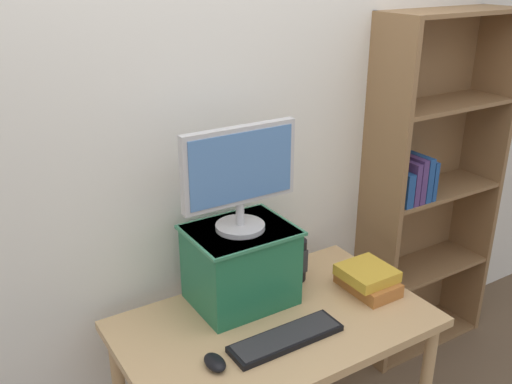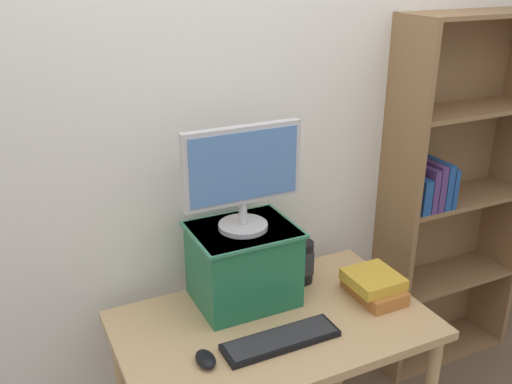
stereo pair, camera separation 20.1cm
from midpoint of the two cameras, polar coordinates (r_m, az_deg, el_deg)
back_wall at (r=2.34m, az=-1.00°, el=5.09°), size 7.00×0.08×2.60m
desk at (r=2.26m, az=4.42°, el=-14.61°), size 1.17×0.71×0.72m
bookshelf_unit at (r=3.01m, az=20.53°, el=-0.40°), size 0.75×0.28×1.78m
riser_box at (r=2.25m, az=1.30°, el=-7.18°), size 0.40×0.33×0.32m
computer_monitor at (r=2.09m, az=1.41°, el=1.84°), size 0.46×0.19×0.40m
keyboard at (r=2.10m, az=5.33°, el=-14.61°), size 0.43×0.12×0.02m
computer_mouse at (r=2.00m, az=-2.11°, el=-16.46°), size 0.06×0.10×0.04m
book_stack at (r=2.39m, az=14.09°, el=-9.11°), size 0.20×0.25×0.10m
desk_speaker at (r=2.42m, az=7.02°, el=-7.01°), size 0.09×0.10×0.18m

